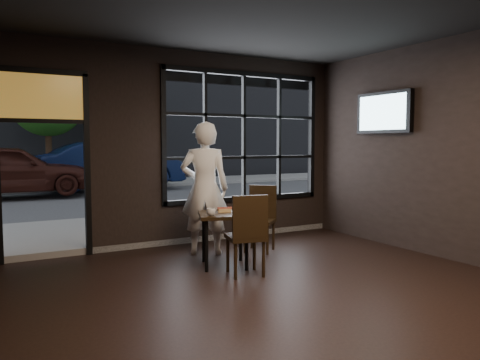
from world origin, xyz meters
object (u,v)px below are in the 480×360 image
cafe_table (224,239)px  navy_car (111,165)px  chair_near (245,234)px  man (205,188)px

cafe_table → navy_car: (1.15, 10.94, 0.55)m
chair_near → navy_car: 11.50m
chair_near → cafe_table: bearing=-72.4°
navy_car → cafe_table: bearing=170.1°
cafe_table → man: 1.02m
cafe_table → chair_near: size_ratio=0.71×
cafe_table → chair_near: bearing=-64.3°
man → chair_near: bearing=115.3°
cafe_table → navy_car: navy_car is taller
man → navy_car: (1.08, 10.14, -0.08)m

